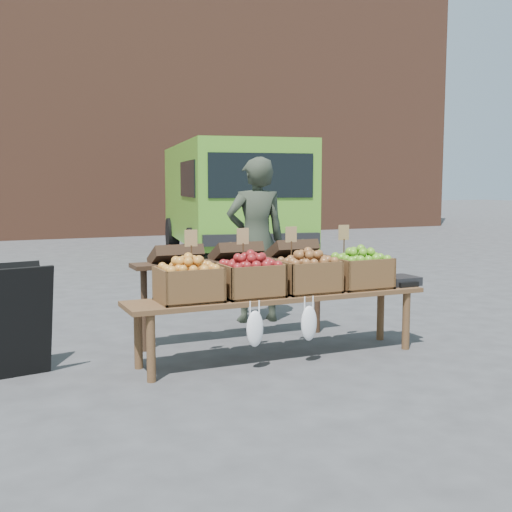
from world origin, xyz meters
name	(u,v)px	position (x,y,z in m)	size (l,w,h in m)	color
ground	(360,341)	(0.00, 0.00, 0.00)	(80.00, 80.00, 0.00)	#424244
brick_building	(85,67)	(0.00, 15.00, 5.00)	(24.00, 4.00, 10.00)	brown
delivery_van	(231,202)	(1.49, 7.01, 1.15)	(2.34, 5.11, 2.29)	#589F28
vendor	(256,240)	(-0.55, 1.25, 0.90)	(0.66, 0.43, 1.81)	#2F3629
chalkboard_sign	(10,321)	(-3.16, 0.15, 0.45)	(0.60, 0.33, 0.91)	black
back_table	(236,288)	(-1.10, 0.50, 0.52)	(2.10, 0.44, 1.04)	#302015
display_bench	(280,326)	(-0.99, -0.22, 0.28)	(2.70, 0.56, 0.57)	brown
crate_golden_apples	(189,284)	(-1.81, -0.22, 0.71)	(0.50, 0.40, 0.28)	#AAA01A
crate_russet_pears	(251,280)	(-1.26, -0.22, 0.71)	(0.50, 0.40, 0.28)	maroon
crate_red_apples	(308,276)	(-0.71, -0.22, 0.71)	(0.50, 0.40, 0.28)	brown
crate_green_apples	(360,273)	(-0.16, -0.22, 0.71)	(0.50, 0.40, 0.28)	#367713
weighing_scale	(398,281)	(0.26, -0.22, 0.61)	(0.34, 0.30, 0.08)	black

